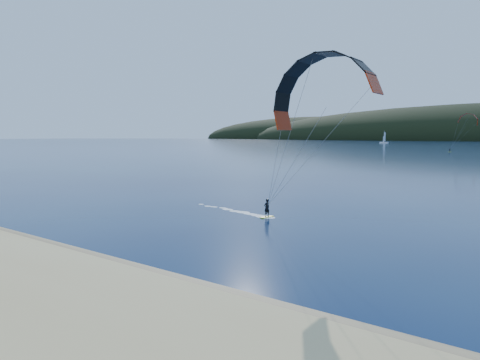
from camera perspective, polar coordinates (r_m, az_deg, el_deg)
name	(u,v)px	position (r m, az deg, el deg)	size (l,w,h in m)	color
ground	(65,301)	(22.17, -22.35, -14.76)	(1800.00, 1800.00, 0.00)	#08163C
wet_sand	(140,275)	(24.63, -13.21, -12.23)	(220.00, 2.50, 0.10)	#7F674A
kitesurfer_near	(321,113)	(29.98, 10.83, 8.79)	(23.48, 9.52, 13.87)	#D0E61B
kitesurfer_far	(468,123)	(210.79, 28.16, 6.76)	(12.58, 8.22, 16.35)	#D0E61B
sailboat	(384,142)	(434.96, 18.71, 4.80)	(8.69, 5.42, 12.11)	white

